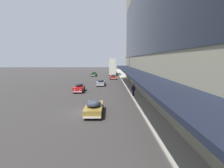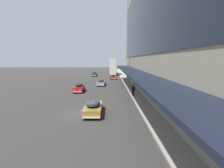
{
  "view_description": "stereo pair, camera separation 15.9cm",
  "coord_description": "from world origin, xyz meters",
  "px_view_note": "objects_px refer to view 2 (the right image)",
  "views": [
    {
      "loc": [
        2.52,
        -19.17,
        5.92
      ],
      "look_at": [
        2.97,
        13.57,
        1.36
      ],
      "focal_mm": 28.0,
      "sensor_mm": 36.0,
      "label": 1
    },
    {
      "loc": [
        2.68,
        -19.17,
        5.92
      ],
      "look_at": [
        2.97,
        13.57,
        1.36
      ],
      "focal_mm": 28.0,
      "sensor_mm": 36.0,
      "label": 2
    }
  ],
  "objects_px": {
    "sedan_lead_mid": "(94,74)",
    "street_lamp": "(129,69)",
    "sedan_far_back": "(93,107)",
    "transit_bus_kerbside_front": "(113,66)",
    "sedan_trailing_mid": "(113,77)",
    "sedan_trailing_near": "(101,82)",
    "pedestrian_at_kerb": "(133,89)",
    "sedan_second_near": "(79,87)"
  },
  "relations": [
    {
      "from": "sedan_lead_mid",
      "to": "street_lamp",
      "type": "distance_m",
      "value": 28.62
    },
    {
      "from": "sedan_far_back",
      "to": "transit_bus_kerbside_front",
      "type": "bearing_deg",
      "value": 86.8
    },
    {
      "from": "sedan_trailing_mid",
      "to": "sedan_lead_mid",
      "type": "bearing_deg",
      "value": 123.21
    },
    {
      "from": "sedan_trailing_near",
      "to": "pedestrian_at_kerb",
      "type": "height_order",
      "value": "pedestrian_at_kerb"
    },
    {
      "from": "sedan_second_near",
      "to": "sedan_trailing_near",
      "type": "xyz_separation_m",
      "value": [
        3.63,
        7.86,
        -0.07
      ]
    },
    {
      "from": "transit_bus_kerbside_front",
      "to": "sedan_trailing_mid",
      "type": "height_order",
      "value": "transit_bus_kerbside_front"
    },
    {
      "from": "sedan_trailing_near",
      "to": "sedan_second_near",
      "type": "bearing_deg",
      "value": -114.81
    },
    {
      "from": "sedan_lead_mid",
      "to": "pedestrian_at_kerb",
      "type": "xyz_separation_m",
      "value": [
        9.59,
        -36.07,
        0.4
      ]
    },
    {
      "from": "sedan_second_near",
      "to": "sedan_trailing_mid",
      "type": "xyz_separation_m",
      "value": [
        6.73,
        21.19,
        -0.08
      ]
    },
    {
      "from": "sedan_trailing_mid",
      "to": "pedestrian_at_kerb",
      "type": "height_order",
      "value": "pedestrian_at_kerb"
    },
    {
      "from": "sedan_far_back",
      "to": "sedan_lead_mid",
      "type": "xyz_separation_m",
      "value": [
        -4.03,
        45.17,
        0.01
      ]
    },
    {
      "from": "sedan_far_back",
      "to": "pedestrian_at_kerb",
      "type": "xyz_separation_m",
      "value": [
        5.55,
        9.1,
        0.42
      ]
    },
    {
      "from": "sedan_second_near",
      "to": "sedan_trailing_mid",
      "type": "bearing_deg",
      "value": 72.38
    },
    {
      "from": "transit_bus_kerbside_front",
      "to": "sedan_far_back",
      "type": "height_order",
      "value": "transit_bus_kerbside_front"
    },
    {
      "from": "sedan_far_back",
      "to": "pedestrian_at_kerb",
      "type": "height_order",
      "value": "pedestrian_at_kerb"
    },
    {
      "from": "sedan_lead_mid",
      "to": "pedestrian_at_kerb",
      "type": "height_order",
      "value": "pedestrian_at_kerb"
    },
    {
      "from": "sedan_second_near",
      "to": "sedan_trailing_mid",
      "type": "height_order",
      "value": "sedan_second_near"
    },
    {
      "from": "pedestrian_at_kerb",
      "to": "sedan_far_back",
      "type": "bearing_deg",
      "value": -121.38
    },
    {
      "from": "sedan_lead_mid",
      "to": "sedan_trailing_near",
      "type": "height_order",
      "value": "sedan_lead_mid"
    },
    {
      "from": "transit_bus_kerbside_front",
      "to": "sedan_lead_mid",
      "type": "distance_m",
      "value": 8.93
    },
    {
      "from": "sedan_second_near",
      "to": "street_lamp",
      "type": "xyz_separation_m",
      "value": [
        9.7,
        4.87,
        3.09
      ]
    },
    {
      "from": "street_lamp",
      "to": "transit_bus_kerbside_front",
      "type": "bearing_deg",
      "value": 95.28
    },
    {
      "from": "transit_bus_kerbside_front",
      "to": "street_lamp",
      "type": "bearing_deg",
      "value": -84.72
    },
    {
      "from": "transit_bus_kerbside_front",
      "to": "sedan_lead_mid",
      "type": "xyz_separation_m",
      "value": [
        -6.84,
        -5.06,
        -2.7
      ]
    },
    {
      "from": "sedan_trailing_mid",
      "to": "sedan_trailing_near",
      "type": "relative_size",
      "value": 0.97
    },
    {
      "from": "sedan_far_back",
      "to": "sedan_second_near",
      "type": "bearing_deg",
      "value": 106.24
    },
    {
      "from": "sedan_far_back",
      "to": "sedan_trailing_mid",
      "type": "bearing_deg",
      "value": 85.44
    },
    {
      "from": "transit_bus_kerbside_front",
      "to": "sedan_trailing_near",
      "type": "height_order",
      "value": "transit_bus_kerbside_front"
    },
    {
      "from": "transit_bus_kerbside_front",
      "to": "sedan_second_near",
      "type": "relative_size",
      "value": 2.7
    },
    {
      "from": "sedan_trailing_mid",
      "to": "street_lamp",
      "type": "height_order",
      "value": "street_lamp"
    },
    {
      "from": "sedan_trailing_mid",
      "to": "transit_bus_kerbside_front",
      "type": "bearing_deg",
      "value": 89.89
    },
    {
      "from": "sedan_far_back",
      "to": "sedan_trailing_mid",
      "type": "distance_m",
      "value": 34.88
    },
    {
      "from": "transit_bus_kerbside_front",
      "to": "sedan_far_back",
      "type": "relative_size",
      "value": 2.4
    },
    {
      "from": "sedan_far_back",
      "to": "sedan_trailing_near",
      "type": "distance_m",
      "value": 21.44
    },
    {
      "from": "transit_bus_kerbside_front",
      "to": "pedestrian_at_kerb",
      "type": "bearing_deg",
      "value": -86.18
    },
    {
      "from": "sedan_trailing_near",
      "to": "pedestrian_at_kerb",
      "type": "relative_size",
      "value": 2.4
    },
    {
      "from": "sedan_trailing_near",
      "to": "pedestrian_at_kerb",
      "type": "bearing_deg",
      "value": -64.54
    },
    {
      "from": "transit_bus_kerbside_front",
      "to": "street_lamp",
      "type": "relative_size",
      "value": 1.8
    },
    {
      "from": "transit_bus_kerbside_front",
      "to": "sedan_second_near",
      "type": "xyz_separation_m",
      "value": [
        -6.76,
        -36.65,
        -2.67
      ]
    },
    {
      "from": "transit_bus_kerbside_front",
      "to": "sedan_lead_mid",
      "type": "bearing_deg",
      "value": -143.5
    },
    {
      "from": "pedestrian_at_kerb",
      "to": "sedan_trailing_mid",
      "type": "bearing_deg",
      "value": 96.18
    },
    {
      "from": "pedestrian_at_kerb",
      "to": "street_lamp",
      "type": "xyz_separation_m",
      "value": [
        0.19,
        9.35,
        2.71
      ]
    }
  ]
}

